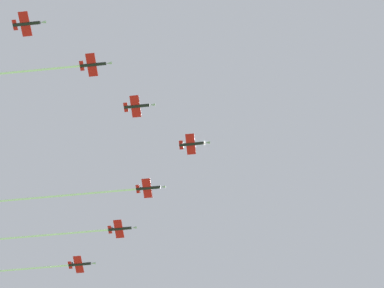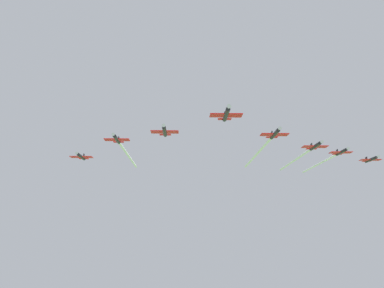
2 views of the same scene
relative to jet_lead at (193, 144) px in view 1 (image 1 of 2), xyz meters
name	(u,v)px [view 1 (image 1 of 2)]	position (x,y,z in m)	size (l,w,h in m)	color
jet_lead	(193,144)	(0.00, 0.00, 0.00)	(10.22, 8.02, 2.20)	black
jet_port_inner	(98,192)	(-24.08, 28.89, -0.31)	(53.02, 28.04, 2.20)	black
jet_starboard_inner	(138,106)	(-21.63, -5.73, 0.30)	(10.22, 8.02, 2.20)	black
jet_port_outer	(82,232)	(-24.69, 45.89, -0.95)	(45.20, 24.08, 2.20)	black
jet_starboard_outer	(43,70)	(-53.87, -6.09, 0.94)	(50.33, 26.68, 2.20)	black
jet_center_rear	(42,267)	(-34.19, 67.39, 0.97)	(46.17, 24.57, 2.20)	black
jet_port_trail	(27,24)	(-61.69, -18.82, -0.97)	(10.22, 8.02, 2.20)	black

